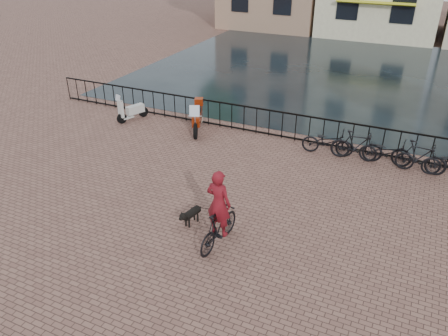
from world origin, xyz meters
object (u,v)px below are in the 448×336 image
at_px(motorcycle, 197,114).
at_px(scooter, 132,106).
at_px(cyclist, 219,213).
at_px(dog, 192,215).

relative_size(motorcycle, scooter, 1.43).
relative_size(cyclist, scooter, 1.76).
bearing_deg(motorcycle, cyclist, -80.07).
xyz_separation_m(cyclist, scooter, (-6.56, 5.72, -0.29)).
xyz_separation_m(dog, scooter, (-5.56, 5.25, 0.35)).
distance_m(dog, scooter, 7.66).
bearing_deg(scooter, cyclist, -19.43).
relative_size(cyclist, motorcycle, 1.23).
relative_size(dog, scooter, 0.59).
bearing_deg(cyclist, scooter, -35.77).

